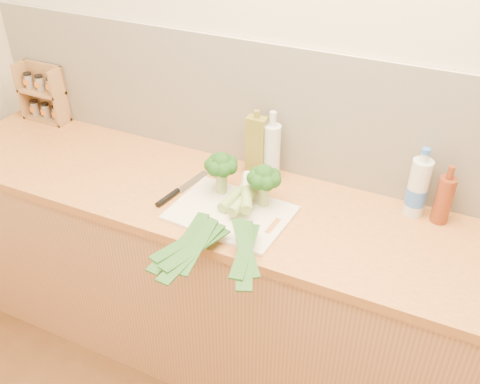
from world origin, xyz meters
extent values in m
plane|color=beige|center=(0.00, 1.50, 1.30)|extent=(3.50, 0.00, 3.50)
cube|color=silver|center=(0.00, 1.49, 1.17)|extent=(3.20, 0.02, 0.54)
cube|color=tan|center=(0.00, 1.20, 0.43)|extent=(3.20, 0.60, 0.86)
cube|color=gold|center=(0.00, 1.20, 0.88)|extent=(3.20, 0.62, 0.04)
cube|color=white|center=(-0.21, 1.11, 0.91)|extent=(0.46, 0.35, 0.01)
cylinder|color=#92A862|center=(-0.30, 1.21, 0.96)|extent=(0.04, 0.04, 0.09)
sphere|color=black|center=(-0.30, 1.21, 1.05)|extent=(0.08, 0.08, 0.08)
sphere|color=black|center=(-0.27, 1.21, 1.04)|extent=(0.06, 0.06, 0.06)
sphere|color=black|center=(-0.28, 1.24, 1.04)|extent=(0.06, 0.06, 0.06)
sphere|color=black|center=(-0.31, 1.25, 1.04)|extent=(0.06, 0.06, 0.06)
sphere|color=black|center=(-0.34, 1.23, 1.04)|extent=(0.06, 0.06, 0.06)
sphere|color=black|center=(-0.34, 1.20, 1.04)|extent=(0.06, 0.06, 0.06)
sphere|color=black|center=(-0.31, 1.18, 1.04)|extent=(0.06, 0.06, 0.06)
sphere|color=black|center=(-0.28, 1.18, 1.04)|extent=(0.06, 0.06, 0.06)
cylinder|color=#92A862|center=(-0.12, 1.20, 0.96)|extent=(0.04, 0.04, 0.08)
sphere|color=black|center=(-0.12, 1.20, 1.05)|extent=(0.08, 0.08, 0.08)
sphere|color=black|center=(-0.08, 1.20, 1.03)|extent=(0.06, 0.06, 0.06)
sphere|color=black|center=(-0.10, 1.23, 1.03)|extent=(0.06, 0.06, 0.06)
sphere|color=black|center=(-0.13, 1.24, 1.03)|extent=(0.06, 0.06, 0.06)
sphere|color=black|center=(-0.15, 1.22, 1.03)|extent=(0.06, 0.06, 0.06)
sphere|color=black|center=(-0.15, 1.19, 1.03)|extent=(0.06, 0.06, 0.06)
sphere|color=black|center=(-0.13, 1.17, 1.03)|extent=(0.06, 0.06, 0.06)
sphere|color=black|center=(-0.10, 1.18, 1.03)|extent=(0.06, 0.06, 0.06)
cylinder|color=white|center=(-0.22, 1.28, 0.94)|extent=(0.05, 0.12, 0.04)
cylinder|color=#89AA55|center=(-0.23, 1.16, 0.94)|extent=(0.06, 0.15, 0.04)
cube|color=#1F4B1B|center=(-0.26, 0.86, 0.94)|extent=(0.13, 0.30, 0.02)
cube|color=#1F4B1B|center=(-0.26, 0.84, 0.94)|extent=(0.09, 0.34, 0.01)
cube|color=#1F4B1B|center=(-0.26, 0.87, 0.94)|extent=(0.07, 0.28, 0.02)
cylinder|color=white|center=(-0.17, 1.28, 0.95)|extent=(0.05, 0.13, 0.04)
cylinder|color=#89AA55|center=(-0.18, 1.14, 0.95)|extent=(0.05, 0.17, 0.04)
cube|color=#1F4B1B|center=(-0.20, 0.82, 0.95)|extent=(0.12, 0.30, 0.02)
cube|color=#1F4B1B|center=(-0.20, 0.80, 0.96)|extent=(0.08, 0.34, 0.01)
cube|color=#1F4B1B|center=(-0.20, 0.83, 0.96)|extent=(0.08, 0.28, 0.02)
cylinder|color=white|center=(-0.21, 1.24, 0.97)|extent=(0.08, 0.12, 0.04)
cylinder|color=#89AA55|center=(-0.16, 1.13, 0.97)|extent=(0.09, 0.14, 0.04)
cube|color=#1F4B1B|center=(-0.04, 0.87, 0.97)|extent=(0.11, 0.30, 0.02)
cube|color=#1F4B1B|center=(-0.03, 0.85, 0.97)|extent=(0.18, 0.33, 0.01)
cube|color=#1F4B1B|center=(-0.05, 0.88, 0.98)|extent=(0.20, 0.25, 0.02)
cube|color=silver|center=(-0.45, 1.24, 0.90)|extent=(0.06, 0.19, 0.00)
cylinder|color=black|center=(-0.48, 1.09, 0.91)|extent=(0.04, 0.13, 0.02)
cube|color=#AE814A|center=(-1.40, 1.47, 1.04)|extent=(0.24, 0.01, 0.28)
cube|color=#AE814A|center=(-1.40, 1.43, 0.91)|extent=(0.24, 0.09, 0.01)
cube|color=#AE814A|center=(-1.40, 1.43, 1.05)|extent=(0.24, 0.09, 0.01)
cube|color=#AE814A|center=(-1.51, 1.43, 1.04)|extent=(0.01, 0.09, 0.28)
cube|color=#AE814A|center=(-1.28, 1.43, 1.04)|extent=(0.01, 0.09, 0.28)
cylinder|color=gray|center=(-1.47, 1.43, 0.95)|extent=(0.04, 0.04, 0.07)
cylinder|color=gray|center=(-1.40, 1.43, 0.95)|extent=(0.04, 0.04, 0.07)
cylinder|color=gray|center=(-1.32, 1.43, 0.95)|extent=(0.04, 0.04, 0.07)
cylinder|color=gray|center=(-1.47, 1.43, 1.09)|extent=(0.04, 0.04, 0.07)
cylinder|color=gray|center=(-1.40, 1.43, 1.09)|extent=(0.04, 0.04, 0.07)
cylinder|color=gray|center=(-1.32, 1.43, 1.09)|extent=(0.04, 0.04, 0.07)
cube|color=olive|center=(-0.24, 1.40, 1.03)|extent=(0.08, 0.05, 0.27)
cylinder|color=olive|center=(-0.24, 1.40, 1.18)|extent=(0.02, 0.02, 0.03)
cylinder|color=silver|center=(-0.18, 1.41, 1.02)|extent=(0.07, 0.07, 0.24)
cylinder|color=silver|center=(-0.18, 1.41, 1.17)|extent=(0.03, 0.03, 0.06)
cylinder|color=maroon|center=(0.50, 1.41, 0.99)|extent=(0.06, 0.06, 0.19)
cylinder|color=maroon|center=(0.50, 1.41, 1.11)|extent=(0.03, 0.03, 0.05)
cylinder|color=silver|center=(0.40, 1.41, 1.02)|extent=(0.08, 0.08, 0.23)
cylinder|color=silver|center=(0.40, 1.41, 1.15)|extent=(0.03, 0.03, 0.03)
cylinder|color=blue|center=(0.40, 1.41, 0.98)|extent=(0.08, 0.08, 0.07)
camera|label=1|loc=(0.51, -0.34, 2.11)|focal=40.00mm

